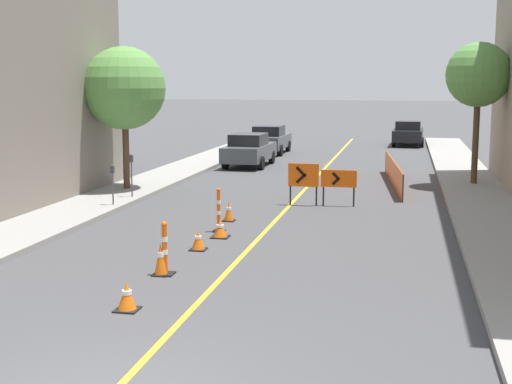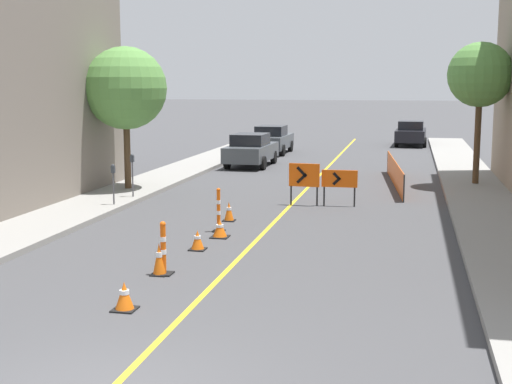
{
  "view_description": "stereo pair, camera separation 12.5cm",
  "coord_description": "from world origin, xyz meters",
  "px_view_note": "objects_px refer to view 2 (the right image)",
  "views": [
    {
      "loc": [
        3.66,
        -7.85,
        4.06
      ],
      "look_at": [
        -0.37,
        11.42,
        1.0
      ],
      "focal_mm": 50.0,
      "sensor_mm": 36.0,
      "label": 1
    },
    {
      "loc": [
        3.78,
        -7.82,
        4.06
      ],
      "look_at": [
        -0.37,
        11.42,
        1.0
      ],
      "focal_mm": 50.0,
      "sensor_mm": 36.0,
      "label": 2
    }
  ],
  "objects_px": {
    "traffic_cone_nearest": "(124,296)",
    "parked_car_curb_mid": "(272,139)",
    "traffic_cone_second": "(159,259)",
    "parking_meter_far_curb": "(132,167)",
    "arrow_barricade_secondary": "(339,180)",
    "parking_meter_near_curb": "(113,176)",
    "traffic_cone_fifth": "(229,212)",
    "traffic_cone_fourth": "(220,229)",
    "delineator_post_rear": "(219,213)",
    "street_tree_right_near": "(480,75)",
    "arrow_barricade_primary": "(304,177)",
    "traffic_cone_third": "(198,240)",
    "street_tree_left_near": "(125,88)",
    "parked_car_curb_near": "(251,150)",
    "delineator_post_front": "(163,252)",
    "parked_car_curb_far": "(411,133)"
  },
  "relations": [
    {
      "from": "traffic_cone_nearest",
      "to": "delineator_post_front",
      "type": "distance_m",
      "value": 2.44
    },
    {
      "from": "traffic_cone_fifth",
      "to": "delineator_post_front",
      "type": "relative_size",
      "value": 0.5
    },
    {
      "from": "delineator_post_rear",
      "to": "street_tree_left_near",
      "type": "xyz_separation_m",
      "value": [
        -5.1,
        6.03,
        3.29
      ]
    },
    {
      "from": "traffic_cone_third",
      "to": "arrow_barricade_secondary",
      "type": "bearing_deg",
      "value": 68.1
    },
    {
      "from": "parking_meter_far_curb",
      "to": "street_tree_left_near",
      "type": "relative_size",
      "value": 0.28
    },
    {
      "from": "parked_car_curb_far",
      "to": "delineator_post_front",
      "type": "bearing_deg",
      "value": -96.55
    },
    {
      "from": "traffic_cone_fifth",
      "to": "parking_meter_near_curb",
      "type": "xyz_separation_m",
      "value": [
        -4.09,
        1.11,
        0.8
      ]
    },
    {
      "from": "arrow_barricade_secondary",
      "to": "parking_meter_far_curb",
      "type": "relative_size",
      "value": 0.81
    },
    {
      "from": "traffic_cone_nearest",
      "to": "parked_car_curb_mid",
      "type": "xyz_separation_m",
      "value": [
        -2.75,
        28.17,
        0.54
      ]
    },
    {
      "from": "traffic_cone_second",
      "to": "parked_car_curb_near",
      "type": "xyz_separation_m",
      "value": [
        -2.36,
        19.51,
        0.45
      ]
    },
    {
      "from": "parked_car_curb_mid",
      "to": "parking_meter_far_curb",
      "type": "height_order",
      "value": "parking_meter_far_curb"
    },
    {
      "from": "parking_meter_near_curb",
      "to": "street_tree_left_near",
      "type": "distance_m",
      "value": 4.47
    },
    {
      "from": "traffic_cone_nearest",
      "to": "parked_car_curb_near",
      "type": "height_order",
      "value": "parked_car_curb_near"
    },
    {
      "from": "delineator_post_rear",
      "to": "arrow_barricade_primary",
      "type": "distance_m",
      "value": 4.93
    },
    {
      "from": "traffic_cone_fifth",
      "to": "delineator_post_rear",
      "type": "relative_size",
      "value": 0.47
    },
    {
      "from": "traffic_cone_fourth",
      "to": "arrow_barricade_primary",
      "type": "height_order",
      "value": "arrow_barricade_primary"
    },
    {
      "from": "traffic_cone_nearest",
      "to": "arrow_barricade_secondary",
      "type": "xyz_separation_m",
      "value": [
        2.71,
        11.6,
        0.6
      ]
    },
    {
      "from": "traffic_cone_fifth",
      "to": "street_tree_left_near",
      "type": "xyz_separation_m",
      "value": [
        -5.0,
        4.53,
        3.53
      ]
    },
    {
      "from": "traffic_cone_fourth",
      "to": "arrow_barricade_secondary",
      "type": "height_order",
      "value": "arrow_barricade_secondary"
    },
    {
      "from": "delineator_post_rear",
      "to": "arrow_barricade_primary",
      "type": "bearing_deg",
      "value": 70.11
    },
    {
      "from": "traffic_cone_second",
      "to": "delineator_post_front",
      "type": "relative_size",
      "value": 0.61
    },
    {
      "from": "traffic_cone_nearest",
      "to": "traffic_cone_third",
      "type": "distance_m",
      "value": 4.72
    },
    {
      "from": "delineator_post_rear",
      "to": "parking_meter_near_curb",
      "type": "distance_m",
      "value": 4.97
    },
    {
      "from": "arrow_barricade_primary",
      "to": "street_tree_right_near",
      "type": "height_order",
      "value": "street_tree_right_near"
    },
    {
      "from": "parked_car_curb_near",
      "to": "street_tree_left_near",
      "type": "height_order",
      "value": "street_tree_left_near"
    },
    {
      "from": "parked_car_curb_mid",
      "to": "traffic_cone_fifth",
      "type": "bearing_deg",
      "value": -82.01
    },
    {
      "from": "traffic_cone_fourth",
      "to": "delineator_post_rear",
      "type": "distance_m",
      "value": 0.79
    },
    {
      "from": "street_tree_left_near",
      "to": "traffic_cone_fifth",
      "type": "bearing_deg",
      "value": -42.15
    },
    {
      "from": "traffic_cone_third",
      "to": "delineator_post_front",
      "type": "height_order",
      "value": "delineator_post_front"
    },
    {
      "from": "traffic_cone_fourth",
      "to": "traffic_cone_fifth",
      "type": "distance_m",
      "value": 2.24
    },
    {
      "from": "parked_car_curb_near",
      "to": "parking_meter_far_curb",
      "type": "xyz_separation_m",
      "value": [
        -1.75,
        -10.73,
        0.39
      ]
    },
    {
      "from": "traffic_cone_nearest",
      "to": "parked_car_curb_far",
      "type": "height_order",
      "value": "parked_car_curb_far"
    },
    {
      "from": "street_tree_left_near",
      "to": "parked_car_curb_mid",
      "type": "bearing_deg",
      "value": 80.8
    },
    {
      "from": "parking_meter_near_curb",
      "to": "arrow_barricade_primary",
      "type": "bearing_deg",
      "value": 18.86
    },
    {
      "from": "arrow_barricade_secondary",
      "to": "parking_meter_near_curb",
      "type": "relative_size",
      "value": 0.92
    },
    {
      "from": "delineator_post_rear",
      "to": "street_tree_left_near",
      "type": "bearing_deg",
      "value": 130.18
    },
    {
      "from": "street_tree_right_near",
      "to": "parking_meter_near_curb",
      "type": "bearing_deg",
      "value": -147.57
    },
    {
      "from": "parked_car_curb_far",
      "to": "street_tree_right_near",
      "type": "xyz_separation_m",
      "value": [
        2.47,
        -18.04,
        3.49
      ]
    },
    {
      "from": "delineator_post_rear",
      "to": "parked_car_curb_near",
      "type": "distance_m",
      "value": 15.17
    },
    {
      "from": "traffic_cone_second",
      "to": "parking_meter_far_curb",
      "type": "xyz_separation_m",
      "value": [
        -4.11,
        8.78,
        0.84
      ]
    },
    {
      "from": "traffic_cone_nearest",
      "to": "traffic_cone_third",
      "type": "xyz_separation_m",
      "value": [
        -0.06,
        4.72,
        -0.02
      ]
    },
    {
      "from": "delineator_post_front",
      "to": "parked_car_curb_mid",
      "type": "distance_m",
      "value": 25.88
    },
    {
      "from": "traffic_cone_fifth",
      "to": "street_tree_left_near",
      "type": "height_order",
      "value": "street_tree_left_near"
    },
    {
      "from": "parked_car_curb_near",
      "to": "traffic_cone_nearest",
      "type": "bearing_deg",
      "value": -81.65
    },
    {
      "from": "traffic_cone_third",
      "to": "traffic_cone_fifth",
      "type": "distance_m",
      "value": 3.69
    },
    {
      "from": "parked_car_curb_near",
      "to": "parking_meter_near_curb",
      "type": "bearing_deg",
      "value": -96.38
    },
    {
      "from": "traffic_cone_fourth",
      "to": "traffic_cone_fifth",
      "type": "relative_size",
      "value": 0.84
    },
    {
      "from": "traffic_cone_third",
      "to": "arrow_barricade_primary",
      "type": "relative_size",
      "value": 0.35
    },
    {
      "from": "delineator_post_rear",
      "to": "parked_car_curb_near",
      "type": "height_order",
      "value": "parked_car_curb_near"
    },
    {
      "from": "traffic_cone_nearest",
      "to": "street_tree_right_near",
      "type": "bearing_deg",
      "value": 66.3
    }
  ]
}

